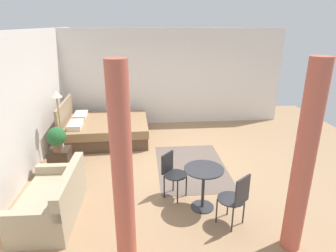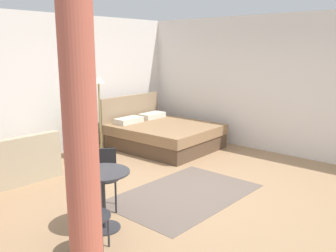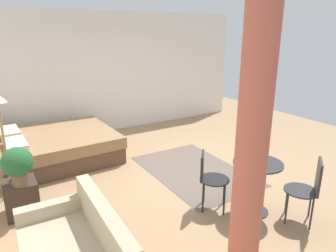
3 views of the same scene
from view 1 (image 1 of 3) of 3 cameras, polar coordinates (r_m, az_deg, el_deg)
name	(u,v)px [view 1 (image 1 of 3)]	position (r m, az deg, el deg)	size (l,w,h in m)	color
ground_plane	(186,164)	(6.51, 3.58, -7.39)	(8.76, 9.58, 0.02)	#9E7A56
wall_back	(22,106)	(6.39, -26.78, 3.61)	(8.76, 0.12, 2.82)	silver
wall_right	(173,77)	(8.80, 0.99, 9.56)	(0.12, 6.58, 2.82)	silver
area_rug	(191,166)	(6.37, 4.61, -7.94)	(2.22, 1.46, 0.01)	#66564C
bed	(105,129)	(7.85, -12.31, -0.66)	(1.89, 2.18, 1.08)	brown
couch	(53,202)	(5.08, -21.76, -13.65)	(1.52, 0.85, 0.79)	tan
nightstand	(60,159)	(6.54, -20.41, -6.17)	(0.42, 0.41, 0.47)	#38281E
potted_plant	(56,138)	(6.24, -21.08, -2.14)	(0.38, 0.38, 0.51)	brown
vase	(61,143)	(6.51, -20.31, -3.21)	(0.11, 0.11, 0.16)	silver
floor_lamp	(58,109)	(6.74, -20.81, 3.21)	(0.28, 0.28, 1.58)	#99844C
balcony_table	(203,181)	(4.85, 6.98, -10.63)	(0.65, 0.65, 0.73)	#2D2D33
cafe_chair_near_window	(172,171)	(5.14, 0.75, -8.78)	(0.57, 0.57, 0.81)	black
cafe_chair_near_couch	(236,196)	(4.53, 13.31, -13.33)	(0.59, 0.59, 0.87)	#2D2D33
curtain_left	(304,162)	(4.03, 25.13, -6.42)	(0.26, 0.26, 2.60)	#C15B47
curtain_right	(122,170)	(3.52, -9.00, -8.46)	(0.26, 0.26, 2.60)	#C15B47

